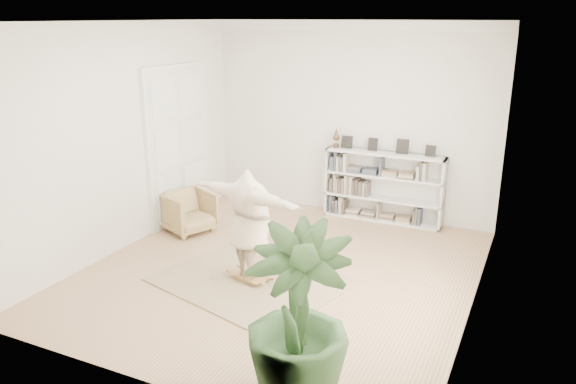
% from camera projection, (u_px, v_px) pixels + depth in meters
% --- Properties ---
extents(floor, '(6.00, 6.00, 0.00)m').
position_uv_depth(floor, '(281.00, 271.00, 8.43)').
color(floor, '#936C4B').
rests_on(floor, ground).
extents(room_shell, '(6.00, 6.00, 6.00)m').
position_uv_depth(room_shell, '(352.00, 25.00, 9.91)').
color(room_shell, silver).
rests_on(room_shell, floor).
extents(doors, '(0.09, 1.78, 2.92)m').
position_uv_depth(doors, '(178.00, 146.00, 10.23)').
color(doors, white).
rests_on(doors, floor).
extents(bookshelf, '(2.20, 0.35, 1.64)m').
position_uv_depth(bookshelf, '(383.00, 187.00, 10.37)').
color(bookshelf, silver).
rests_on(bookshelf, floor).
extents(armchair, '(1.03, 1.02, 0.72)m').
position_uv_depth(armchair, '(189.00, 212.00, 9.90)').
color(armchair, tan).
rests_on(armchair, floor).
extents(rug, '(2.93, 2.57, 0.02)m').
position_uv_depth(rug, '(251.00, 280.00, 8.12)').
color(rug, tan).
rests_on(rug, floor).
extents(rocker_board, '(0.56, 0.42, 0.11)m').
position_uv_depth(rocker_board, '(251.00, 277.00, 8.10)').
color(rocker_board, olive).
rests_on(rocker_board, rug).
extents(person, '(2.02, 1.01, 1.59)m').
position_uv_depth(person, '(250.00, 221.00, 7.84)').
color(person, beige).
rests_on(person, rocker_board).
extents(houseplant, '(1.24, 1.24, 1.82)m').
position_uv_depth(houseplant, '(297.00, 317.00, 5.38)').
color(houseplant, '#2F5028').
rests_on(houseplant, floor).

